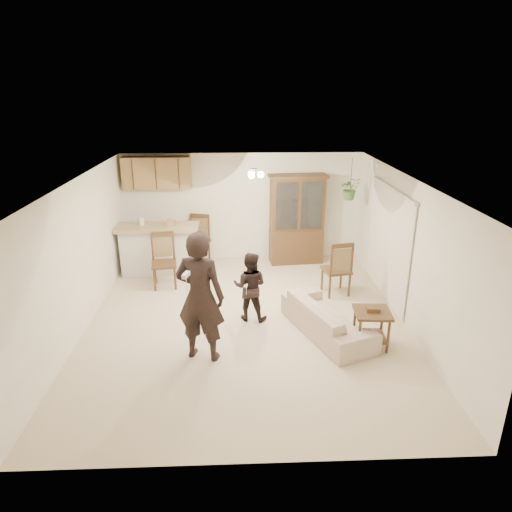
{
  "coord_description": "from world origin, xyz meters",
  "views": [
    {
      "loc": [
        -0.12,
        -7.15,
        3.89
      ],
      "look_at": [
        0.19,
        0.4,
        1.08
      ],
      "focal_mm": 32.0,
      "sensor_mm": 36.0,
      "label": 1
    }
  ],
  "objects_px": {
    "adult": "(201,304)",
    "chair_hutch_left": "(198,250)",
    "china_hutch": "(297,220)",
    "chair_bar": "(165,272)",
    "side_table": "(371,328)",
    "sofa": "(327,313)",
    "chair_hutch_right": "(336,278)",
    "child": "(250,284)"
  },
  "relations": [
    {
      "from": "china_hutch",
      "to": "chair_hutch_left",
      "type": "relative_size",
      "value": 1.82
    },
    {
      "from": "adult",
      "to": "chair_bar",
      "type": "relative_size",
      "value": 1.61
    },
    {
      "from": "sofa",
      "to": "chair_hutch_right",
      "type": "distance_m",
      "value": 1.63
    },
    {
      "from": "sofa",
      "to": "china_hutch",
      "type": "xyz_separation_m",
      "value": [
        -0.11,
        3.36,
        0.65
      ]
    },
    {
      "from": "chair_hutch_left",
      "to": "chair_hutch_right",
      "type": "bearing_deg",
      "value": -16.47
    },
    {
      "from": "chair_hutch_left",
      "to": "china_hutch",
      "type": "bearing_deg",
      "value": 15.79
    },
    {
      "from": "adult",
      "to": "chair_hutch_right",
      "type": "relative_size",
      "value": 1.6
    },
    {
      "from": "adult",
      "to": "chair_bar",
      "type": "distance_m",
      "value": 2.9
    },
    {
      "from": "child",
      "to": "china_hutch",
      "type": "bearing_deg",
      "value": -98.89
    },
    {
      "from": "child",
      "to": "chair_hutch_left",
      "type": "bearing_deg",
      "value": -54.25
    },
    {
      "from": "china_hutch",
      "to": "adult",
      "type": "bearing_deg",
      "value": -120.74
    },
    {
      "from": "side_table",
      "to": "chair_bar",
      "type": "height_order",
      "value": "chair_bar"
    },
    {
      "from": "adult",
      "to": "chair_hutch_left",
      "type": "xyz_separation_m",
      "value": [
        -0.38,
        3.99,
        -0.58
      ]
    },
    {
      "from": "adult",
      "to": "chair_hutch_left",
      "type": "bearing_deg",
      "value": -68.29
    },
    {
      "from": "adult",
      "to": "china_hutch",
      "type": "xyz_separation_m",
      "value": [
        1.92,
        4.0,
        0.12
      ]
    },
    {
      "from": "china_hutch",
      "to": "chair_bar",
      "type": "bearing_deg",
      "value": -160.35
    },
    {
      "from": "china_hutch",
      "to": "chair_hutch_left",
      "type": "xyz_separation_m",
      "value": [
        -2.3,
        -0.01,
        -0.7
      ]
    },
    {
      "from": "sofa",
      "to": "child",
      "type": "height_order",
      "value": "child"
    },
    {
      "from": "child",
      "to": "china_hutch",
      "type": "xyz_separation_m",
      "value": [
        1.16,
        2.8,
        0.34
      ]
    },
    {
      "from": "adult",
      "to": "side_table",
      "type": "relative_size",
      "value": 2.67
    },
    {
      "from": "adult",
      "to": "chair_hutch_right",
      "type": "bearing_deg",
      "value": -122.36
    },
    {
      "from": "china_hutch",
      "to": "side_table",
      "type": "relative_size",
      "value": 3.05
    },
    {
      "from": "chair_hutch_right",
      "to": "adult",
      "type": "bearing_deg",
      "value": 30.33
    },
    {
      "from": "side_table",
      "to": "chair_hutch_right",
      "type": "relative_size",
      "value": 0.6
    },
    {
      "from": "sofa",
      "to": "chair_hutch_right",
      "type": "relative_size",
      "value": 1.67
    },
    {
      "from": "child",
      "to": "side_table",
      "type": "relative_size",
      "value": 2.0
    },
    {
      "from": "sofa",
      "to": "chair_bar",
      "type": "bearing_deg",
      "value": 34.41
    },
    {
      "from": "sofa",
      "to": "side_table",
      "type": "xyz_separation_m",
      "value": [
        0.62,
        -0.42,
        -0.05
      ]
    },
    {
      "from": "sofa",
      "to": "adult",
      "type": "xyz_separation_m",
      "value": [
        -2.03,
        -0.63,
        0.53
      ]
    },
    {
      "from": "china_hutch",
      "to": "chair_hutch_right",
      "type": "relative_size",
      "value": 1.83
    },
    {
      "from": "child",
      "to": "side_table",
      "type": "bearing_deg",
      "value": 166.06
    },
    {
      "from": "china_hutch",
      "to": "sofa",
      "type": "bearing_deg",
      "value": -93.23
    },
    {
      "from": "side_table",
      "to": "chair_bar",
      "type": "relative_size",
      "value": 0.6
    },
    {
      "from": "side_table",
      "to": "chair_hutch_left",
      "type": "relative_size",
      "value": 0.6
    },
    {
      "from": "chair_bar",
      "to": "chair_hutch_right",
      "type": "bearing_deg",
      "value": -16.13
    },
    {
      "from": "chair_bar",
      "to": "chair_hutch_right",
      "type": "distance_m",
      "value": 3.48
    },
    {
      "from": "child",
      "to": "china_hutch",
      "type": "relative_size",
      "value": 0.66
    },
    {
      "from": "sofa",
      "to": "chair_hutch_right",
      "type": "height_order",
      "value": "chair_hutch_right"
    },
    {
      "from": "china_hutch",
      "to": "chair_bar",
      "type": "xyz_separation_m",
      "value": [
        -2.87,
        -1.32,
        -0.7
      ]
    },
    {
      "from": "sofa",
      "to": "adult",
      "type": "distance_m",
      "value": 2.19
    },
    {
      "from": "adult",
      "to": "child",
      "type": "xyz_separation_m",
      "value": [
        0.76,
        1.19,
        -0.22
      ]
    },
    {
      "from": "chair_bar",
      "to": "china_hutch",
      "type": "bearing_deg",
      "value": 16.51
    }
  ]
}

